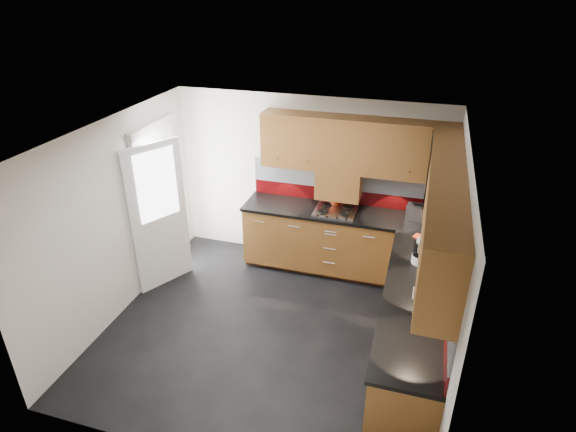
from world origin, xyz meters
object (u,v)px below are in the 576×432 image
(gas_hob, at_px, (335,211))
(food_processor, at_px, (421,252))
(toaster, at_px, (418,213))
(utensil_pot, at_px, (335,199))

(gas_hob, bearing_deg, food_processor, -40.43)
(gas_hob, xyz_separation_m, food_processor, (1.15, -0.98, 0.12))
(toaster, bearing_deg, food_processor, -85.47)
(gas_hob, xyz_separation_m, utensil_pot, (-0.05, 0.20, 0.08))
(gas_hob, distance_m, toaster, 1.07)
(utensil_pot, xyz_separation_m, toaster, (1.12, -0.12, 0.01))
(gas_hob, relative_size, food_processor, 1.85)
(gas_hob, relative_size, utensil_pot, 1.39)
(gas_hob, relative_size, toaster, 1.81)
(toaster, xyz_separation_m, food_processor, (0.08, -1.06, 0.04))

